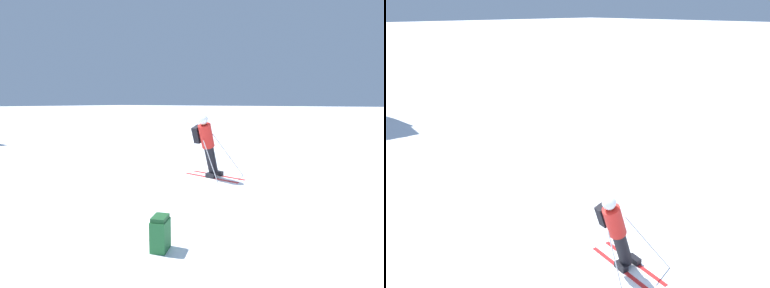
{
  "view_description": "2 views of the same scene",
  "coord_description": "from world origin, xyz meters",
  "views": [
    {
      "loc": [
        -5.98,
        -3.73,
        2.07
      ],
      "look_at": [
        2.41,
        1.43,
        0.68
      ],
      "focal_mm": 28.0,
      "sensor_mm": 36.0,
      "label": 1
    },
    {
      "loc": [
        -3.71,
        -3.88,
        4.9
      ],
      "look_at": [
        2.27,
        2.52,
        1.71
      ],
      "focal_mm": 35.0,
      "sensor_mm": 36.0,
      "label": 2
    }
  ],
  "objects": [
    {
      "name": "skier",
      "position": [
        0.96,
        0.07,
        0.98
      ],
      "size": [
        1.31,
        1.76,
        1.79
      ],
      "rotation": [
        0.0,
        0.0,
        -0.12
      ],
      "color": "red",
      "rests_on": "ground"
    }
  ]
}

